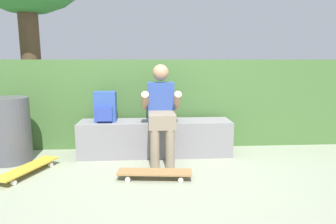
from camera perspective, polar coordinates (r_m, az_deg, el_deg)
name	(u,v)px	position (r m, az deg, el deg)	size (l,w,h in m)	color
ground_plane	(156,166)	(3.68, -2.25, -10.29)	(24.00, 24.00, 0.00)	gray
bench_main	(155,138)	(4.02, -2.44, -4.99)	(2.03, 0.44, 0.47)	gray
person_skater	(161,109)	(3.73, -1.32, 0.59)	(0.49, 0.62, 1.22)	#2D4793
skateboard_near_person	(155,173)	(3.26, -2.58, -11.59)	(0.82, 0.28, 0.09)	olive
skateboard_beside_bench	(28,168)	(3.73, -25.39, -9.76)	(0.48, 0.82, 0.09)	gold
backpack_on_bench	(105,107)	(3.97, -11.99, 0.91)	(0.28, 0.23, 0.40)	#2D4C99
hedge_row	(157,102)	(4.54, -2.06, 1.93)	(6.19, 0.56, 1.28)	#416732
trash_bin	(9,130)	(4.20, -28.24, -3.08)	(0.50, 0.50, 0.82)	#4C4C51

